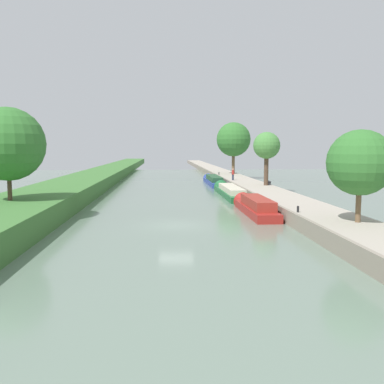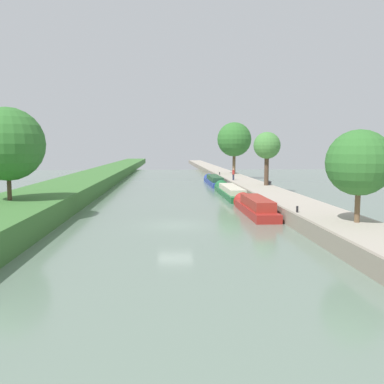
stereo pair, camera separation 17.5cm
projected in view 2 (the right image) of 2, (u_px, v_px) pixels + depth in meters
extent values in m
plane|color=slate|center=(175.00, 225.00, 30.29)|extent=(160.00, 160.00, 0.00)
cube|color=#3D7033|center=(10.00, 215.00, 29.47)|extent=(6.72, 260.00, 1.70)
cube|color=#A89E8E|center=(316.00, 217.00, 30.89)|extent=(4.26, 260.00, 1.03)
cube|color=gray|center=(286.00, 217.00, 30.74)|extent=(0.25, 260.00, 1.08)
cube|color=maroon|center=(256.00, 210.00, 35.21)|extent=(1.93, 9.60, 0.67)
cube|color=maroon|center=(257.00, 202.00, 34.65)|extent=(1.58, 6.72, 0.80)
cone|color=maroon|center=(244.00, 202.00, 40.55)|extent=(1.83, 1.16, 1.83)
cube|color=#1E6033|center=(231.00, 194.00, 48.58)|extent=(2.04, 13.64, 0.62)
cube|color=beige|center=(232.00, 189.00, 47.83)|extent=(1.68, 9.55, 0.59)
cone|color=#1E6033|center=(222.00, 188.00, 55.95)|extent=(1.94, 1.23, 1.94)
cube|color=#283D93|center=(214.00, 182.00, 64.59)|extent=(1.91, 13.25, 0.64)
cube|color=#234C2D|center=(215.00, 178.00, 63.86)|extent=(1.57, 9.28, 0.72)
cone|color=#283D93|center=(209.00, 179.00, 71.74)|extent=(1.82, 1.15, 1.82)
cylinder|color=brown|center=(358.00, 202.00, 25.46)|extent=(0.33, 0.33, 2.56)
sphere|color=#33702D|center=(359.00, 163.00, 25.22)|extent=(4.01, 4.01, 4.01)
cylinder|color=#4C3828|center=(267.00, 169.00, 51.12)|extent=(0.53, 0.53, 3.98)
sphere|color=#47843D|center=(267.00, 145.00, 50.82)|extent=(3.27, 3.27, 3.27)
cylinder|color=brown|center=(234.00, 161.00, 74.41)|extent=(0.54, 0.54, 4.46)
sphere|color=#33702D|center=(234.00, 139.00, 74.00)|extent=(6.04, 6.04, 6.04)
cylinder|color=#4C3828|center=(9.00, 182.00, 30.98)|extent=(0.32, 0.32, 2.67)
sphere|color=#33702D|center=(7.00, 144.00, 30.68)|extent=(5.43, 5.43, 5.43)
cylinder|color=#282D42|center=(233.00, 177.00, 59.60)|extent=(0.26, 0.26, 0.82)
cylinder|color=#B22D28|center=(233.00, 172.00, 59.52)|extent=(0.34, 0.34, 0.62)
sphere|color=tan|center=(233.00, 169.00, 59.48)|extent=(0.22, 0.22, 0.22)
cylinder|color=black|center=(297.00, 209.00, 29.55)|extent=(0.16, 0.16, 0.45)
cylinder|color=black|center=(220.00, 173.00, 71.99)|extent=(0.16, 0.16, 0.45)
cube|color=#333338|center=(270.00, 183.00, 51.47)|extent=(0.40, 0.08, 0.41)
cube|color=#333338|center=(267.00, 183.00, 52.66)|extent=(0.40, 0.08, 0.41)
cube|color=#38383D|center=(268.00, 181.00, 52.04)|extent=(0.44, 1.50, 0.06)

